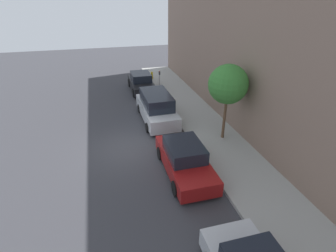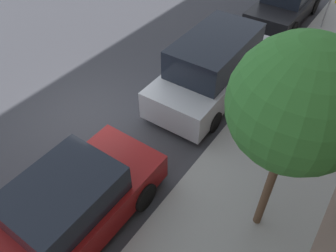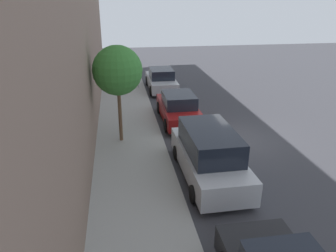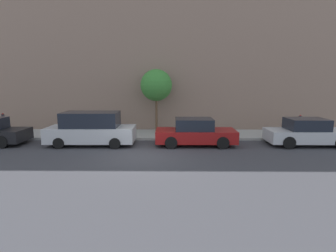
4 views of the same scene
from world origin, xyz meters
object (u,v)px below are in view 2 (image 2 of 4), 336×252
(parked_sedan_second, at_px, (66,212))
(parked_minivan_third, at_px, (214,66))
(parked_sedan_fourth, at_px, (286,3))
(street_tree, at_px, (298,105))
(parking_meter_far, at_px, (329,5))

(parked_sedan_second, distance_m, parked_minivan_third, 5.92)
(parked_sedan_fourth, bearing_deg, street_tree, -72.24)
(parked_sedan_second, height_order, parked_sedan_fourth, same)
(parking_meter_far, bearing_deg, parked_sedan_second, -97.83)
(parking_meter_far, height_order, street_tree, street_tree)
(street_tree, bearing_deg, parked_minivan_third, 131.30)
(parked_minivan_third, xyz_separation_m, parking_meter_far, (1.65, 6.08, 0.13))
(parked_sedan_fourth, bearing_deg, parked_sedan_second, -90.11)
(parked_sedan_second, height_order, street_tree, street_tree)
(parked_sedan_second, xyz_separation_m, parked_sedan_fourth, (0.02, 12.03, -0.00))
(parked_minivan_third, relative_size, street_tree, 1.15)
(parked_sedan_fourth, distance_m, street_tree, 10.48)
(parked_minivan_third, bearing_deg, parking_meter_far, 74.82)
(parked_minivan_third, relative_size, parked_sedan_fourth, 1.09)
(parked_minivan_third, xyz_separation_m, parked_sedan_fourth, (0.02, 6.11, -0.20))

